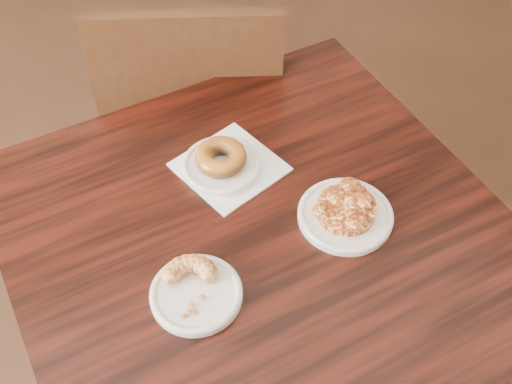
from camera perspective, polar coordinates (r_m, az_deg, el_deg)
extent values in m
cube|color=black|center=(1.42, 0.38, -12.87)|extent=(1.00, 1.00, 0.75)
cube|color=white|center=(1.20, -2.36, 2.24)|extent=(0.23, 0.23, 0.00)
cylinder|color=white|center=(1.19, -3.09, 2.34)|extent=(0.15, 0.15, 0.01)
cylinder|color=silver|center=(1.03, -5.33, -9.05)|extent=(0.15, 0.15, 0.01)
cylinder|color=white|center=(1.13, 7.94, -2.10)|extent=(0.17, 0.17, 0.01)
torus|color=#8A5314|center=(1.17, -3.14, 3.10)|extent=(0.10, 0.10, 0.03)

